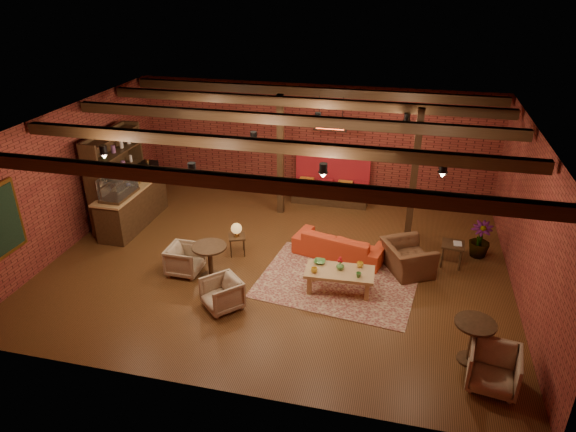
% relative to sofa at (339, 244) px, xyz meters
% --- Properties ---
extents(floor, '(10.00, 10.00, 0.00)m').
position_rel_sofa_xyz_m(floor, '(-1.29, -0.60, -0.30)').
color(floor, '#37220D').
rests_on(floor, ground).
extents(ceiling, '(10.00, 8.00, 0.02)m').
position_rel_sofa_xyz_m(ceiling, '(-1.29, -0.60, 2.90)').
color(ceiling, black).
rests_on(ceiling, wall_back).
extents(wall_back, '(10.00, 0.02, 3.20)m').
position_rel_sofa_xyz_m(wall_back, '(-1.29, 3.40, 1.30)').
color(wall_back, maroon).
rests_on(wall_back, ground).
extents(wall_front, '(10.00, 0.02, 3.20)m').
position_rel_sofa_xyz_m(wall_front, '(-1.29, -4.60, 1.30)').
color(wall_front, maroon).
rests_on(wall_front, ground).
extents(wall_left, '(0.02, 8.00, 3.20)m').
position_rel_sofa_xyz_m(wall_left, '(-6.29, -0.60, 1.30)').
color(wall_left, maroon).
rests_on(wall_left, ground).
extents(wall_right, '(0.02, 8.00, 3.20)m').
position_rel_sofa_xyz_m(wall_right, '(3.71, -0.60, 1.30)').
color(wall_right, maroon).
rests_on(wall_right, ground).
extents(ceiling_beams, '(9.80, 6.40, 0.22)m').
position_rel_sofa_xyz_m(ceiling_beams, '(-1.29, -0.60, 2.78)').
color(ceiling_beams, black).
rests_on(ceiling_beams, ceiling).
extents(ceiling_pipe, '(9.60, 0.12, 0.12)m').
position_rel_sofa_xyz_m(ceiling_pipe, '(-1.29, 1.00, 2.55)').
color(ceiling_pipe, black).
rests_on(ceiling_pipe, ceiling).
extents(post_left, '(0.16, 0.16, 3.20)m').
position_rel_sofa_xyz_m(post_left, '(-1.89, 2.00, 1.30)').
color(post_left, black).
rests_on(post_left, ground).
extents(post_right, '(0.16, 0.16, 3.20)m').
position_rel_sofa_xyz_m(post_right, '(1.51, 1.40, 1.30)').
color(post_right, black).
rests_on(post_right, ground).
extents(service_counter, '(0.80, 2.50, 1.60)m').
position_rel_sofa_xyz_m(service_counter, '(-5.39, 0.40, 0.50)').
color(service_counter, black).
rests_on(service_counter, ground).
extents(plant_counter, '(0.35, 0.39, 0.30)m').
position_rel_sofa_xyz_m(plant_counter, '(-5.29, 0.60, 0.92)').
color(plant_counter, '#337F33').
rests_on(plant_counter, service_counter).
extents(shelving_hutch, '(0.52, 2.00, 2.40)m').
position_rel_sofa_xyz_m(shelving_hutch, '(-5.79, 0.50, 0.90)').
color(shelving_hutch, black).
rests_on(shelving_hutch, ground).
extents(chalkboard_menu, '(0.08, 0.96, 1.46)m').
position_rel_sofa_xyz_m(chalkboard_menu, '(-6.22, -2.90, 1.30)').
color(chalkboard_menu, black).
rests_on(chalkboard_menu, wall_left).
extents(banquette, '(2.10, 0.70, 1.00)m').
position_rel_sofa_xyz_m(banquette, '(-0.69, 2.95, 0.20)').
color(banquette, '#A31B23').
rests_on(banquette, ground).
extents(service_sign, '(0.86, 0.06, 0.30)m').
position_rel_sofa_xyz_m(service_sign, '(-0.69, 2.50, 2.05)').
color(service_sign, '#F03D18').
rests_on(service_sign, ceiling).
extents(ceiling_spotlights, '(6.40, 4.40, 0.28)m').
position_rel_sofa_xyz_m(ceiling_spotlights, '(-1.29, -0.60, 2.56)').
color(ceiling_spotlights, black).
rests_on(ceiling_spotlights, ceiling).
extents(rug, '(3.50, 2.84, 0.01)m').
position_rel_sofa_xyz_m(rug, '(0.13, -1.06, -0.30)').
color(rug, maroon).
rests_on(rug, floor).
extents(sofa, '(2.20, 1.27, 0.60)m').
position_rel_sofa_xyz_m(sofa, '(0.00, 0.00, 0.00)').
color(sofa, '#BA3619').
rests_on(sofa, floor).
extents(coffee_table, '(1.42, 0.74, 0.73)m').
position_rel_sofa_xyz_m(coffee_table, '(0.19, -1.39, 0.12)').
color(coffee_table, '#A7814E').
rests_on(coffee_table, floor).
extents(side_table_lamp, '(0.49, 0.49, 0.79)m').
position_rel_sofa_xyz_m(side_table_lamp, '(-2.31, -0.45, 0.30)').
color(side_table_lamp, black).
rests_on(side_table_lamp, floor).
extents(round_table_left, '(0.74, 0.74, 0.77)m').
position_rel_sofa_xyz_m(round_table_left, '(-2.55, -1.53, 0.22)').
color(round_table_left, black).
rests_on(round_table_left, floor).
extents(armchair_a, '(0.65, 0.70, 0.71)m').
position_rel_sofa_xyz_m(armchair_a, '(-3.15, -1.49, 0.05)').
color(armchair_a, beige).
rests_on(armchair_a, floor).
extents(armchair_b, '(0.93, 0.92, 0.70)m').
position_rel_sofa_xyz_m(armchair_b, '(-1.93, -2.51, 0.05)').
color(armchair_b, beige).
rests_on(armchair_b, floor).
extents(armchair_right, '(1.10, 1.25, 0.92)m').
position_rel_sofa_xyz_m(armchair_right, '(1.53, -0.33, 0.16)').
color(armchair_right, brown).
rests_on(armchair_right, floor).
extents(side_table_book, '(0.53, 0.53, 0.56)m').
position_rel_sofa_xyz_m(side_table_book, '(2.49, 0.19, 0.19)').
color(side_table_book, black).
rests_on(side_table_book, floor).
extents(round_table_right, '(0.68, 0.68, 0.79)m').
position_rel_sofa_xyz_m(round_table_right, '(2.65, -2.96, 0.23)').
color(round_table_right, black).
rests_on(round_table_right, floor).
extents(armchair_far, '(0.85, 0.81, 0.78)m').
position_rel_sofa_xyz_m(armchair_far, '(2.94, -3.49, 0.09)').
color(armchair_far, beige).
rests_on(armchair_far, floor).
extents(plant_tall, '(1.86, 1.86, 2.57)m').
position_rel_sofa_xyz_m(plant_tall, '(3.11, 0.75, 0.98)').
color(plant_tall, '#4C7F4C').
rests_on(plant_tall, floor).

